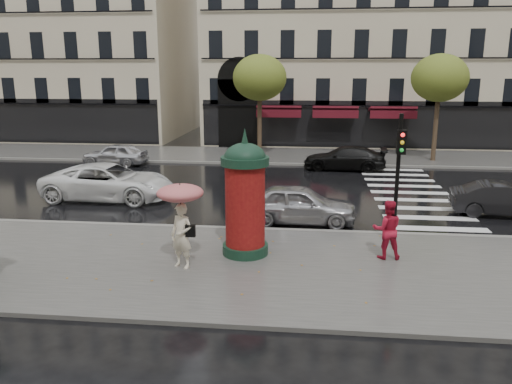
# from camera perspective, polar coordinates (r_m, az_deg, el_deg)

# --- Properties ---
(ground) EXTENTS (160.00, 160.00, 0.00)m
(ground) POSITION_cam_1_polar(r_m,az_deg,el_deg) (15.20, 1.21, -8.16)
(ground) COLOR black
(ground) RESTS_ON ground
(near_sidewalk) EXTENTS (90.00, 7.00, 0.12)m
(near_sidewalk) POSITION_cam_1_polar(r_m,az_deg,el_deg) (14.71, 1.04, -8.67)
(near_sidewalk) COLOR #474744
(near_sidewalk) RESTS_ON ground
(far_sidewalk) EXTENTS (90.00, 6.00, 0.12)m
(far_sidewalk) POSITION_cam_1_polar(r_m,az_deg,el_deg) (33.54, 3.98, 4.12)
(far_sidewalk) COLOR #474744
(far_sidewalk) RESTS_ON ground
(near_kerb) EXTENTS (90.00, 0.25, 0.14)m
(near_kerb) POSITION_cam_1_polar(r_m,az_deg,el_deg) (17.98, 2.03, -4.39)
(near_kerb) COLOR slate
(near_kerb) RESTS_ON ground
(far_kerb) EXTENTS (90.00, 0.25, 0.14)m
(far_kerb) POSITION_cam_1_polar(r_m,az_deg,el_deg) (30.59, 3.77, 3.20)
(far_kerb) COLOR slate
(far_kerb) RESTS_ON ground
(zebra_crossing) EXTENTS (3.60, 11.75, 0.01)m
(zebra_crossing) POSITION_cam_1_polar(r_m,az_deg,el_deg) (24.79, 17.12, -0.06)
(zebra_crossing) COLOR silver
(zebra_crossing) RESTS_ON ground
(bldg_far_left) EXTENTS (24.00, 14.00, 22.90)m
(bldg_far_left) POSITION_cam_1_polar(r_m,az_deg,el_deg) (50.08, -22.89, 19.24)
(bldg_far_left) COLOR #B7A88C
(bldg_far_left) RESTS_ON ground
(tree_far_left) EXTENTS (3.40, 3.40, 6.64)m
(tree_far_left) POSITION_cam_1_polar(r_m,az_deg,el_deg) (32.20, 0.42, 12.89)
(tree_far_left) COLOR #38281C
(tree_far_left) RESTS_ON ground
(tree_far_right) EXTENTS (3.40, 3.40, 6.64)m
(tree_far_right) POSITION_cam_1_polar(r_m,az_deg,el_deg) (32.99, 20.25, 12.09)
(tree_far_right) COLOR #38281C
(tree_far_right) RESTS_ON ground
(woman_umbrella) EXTENTS (1.32, 1.32, 2.53)m
(woman_umbrella) POSITION_cam_1_polar(r_m,az_deg,el_deg) (14.24, -8.58, -2.23)
(woman_umbrella) COLOR #F1E4C6
(woman_umbrella) RESTS_ON near_sidewalk
(woman_red) EXTENTS (0.91, 0.73, 1.81)m
(woman_red) POSITION_cam_1_polar(r_m,az_deg,el_deg) (15.50, 14.75, -4.16)
(woman_red) COLOR #B1152F
(woman_red) RESTS_ON near_sidewalk
(man_burgundy) EXTENTS (0.89, 0.73, 1.57)m
(man_burgundy) POSITION_cam_1_polar(r_m,az_deg,el_deg) (16.63, -0.05, -2.88)
(man_burgundy) COLOR #511021
(man_burgundy) RESTS_ON near_sidewalk
(morris_column) EXTENTS (1.45, 1.45, 3.91)m
(morris_column) POSITION_cam_1_polar(r_m,az_deg,el_deg) (15.10, -1.26, -0.36)
(morris_column) COLOR #123021
(morris_column) RESTS_ON near_sidewalk
(traffic_light) EXTENTS (0.27, 0.40, 4.25)m
(traffic_light) POSITION_cam_1_polar(r_m,az_deg,el_deg) (16.29, 15.98, 2.70)
(traffic_light) COLOR black
(traffic_light) RESTS_ON near_sidewalk
(car_silver) EXTENTS (4.41, 1.88, 1.48)m
(car_silver) POSITION_cam_1_polar(r_m,az_deg,el_deg) (18.92, 4.90, -1.38)
(car_silver) COLOR #A5A5AA
(car_silver) RESTS_ON ground
(car_darkgrey) EXTENTS (4.17, 1.86, 1.33)m
(car_darkgrey) POSITION_cam_1_polar(r_m,az_deg,el_deg) (22.14, 26.54, -0.78)
(car_darkgrey) COLOR black
(car_darkgrey) RESTS_ON ground
(car_white) EXTENTS (5.83, 2.81, 1.60)m
(car_white) POSITION_cam_1_polar(r_m,az_deg,el_deg) (23.26, -16.51, 1.11)
(car_white) COLOR white
(car_white) RESTS_ON ground
(car_black) EXTENTS (4.83, 2.24, 1.37)m
(car_black) POSITION_cam_1_polar(r_m,az_deg,el_deg) (29.50, 10.09, 3.84)
(car_black) COLOR black
(car_black) RESTS_ON ground
(car_far_silver) EXTENTS (4.02, 1.84, 1.34)m
(car_far_silver) POSITION_cam_1_polar(r_m,az_deg,el_deg) (31.72, -15.79, 4.19)
(car_far_silver) COLOR silver
(car_far_silver) RESTS_ON ground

